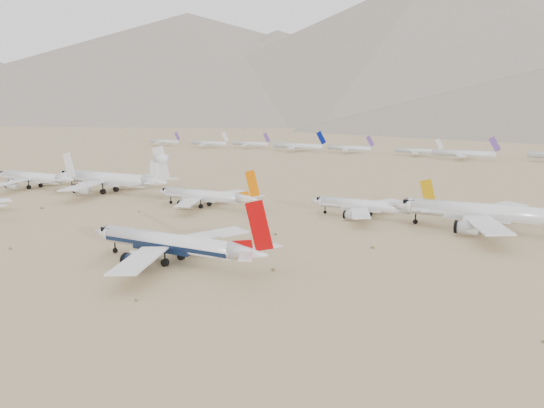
{
  "coord_description": "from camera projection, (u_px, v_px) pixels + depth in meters",
  "views": [
    {
      "loc": [
        78.82,
        -99.31,
        35.84
      ],
      "look_at": [
        2.52,
        41.38,
        7.0
      ],
      "focal_mm": 35.0,
      "sensor_mm": 36.0,
      "label": 1
    }
  ],
  "objects": [
    {
      "name": "ground",
      "position": [
        182.0,
        258.0,
        129.25
      ],
      "size": [
        7000.0,
        7000.0,
        0.0
      ],
      "primitive_type": "plane",
      "color": "#927855",
      "rests_on": "ground"
    },
    {
      "name": "row2_white_twin",
      "position": [
        35.0,
        178.0,
        240.89
      ],
      "size": [
        48.7,
        47.65,
        17.4
      ],
      "color": "silver",
      "rests_on": "ground"
    },
    {
      "name": "row2_white_trijet",
      "position": [
        112.0,
        179.0,
        226.63
      ],
      "size": [
        60.4,
        59.03,
        21.4
      ],
      "color": "silver",
      "rests_on": "ground"
    },
    {
      "name": "row2_orange_tail",
      "position": [
        206.0,
        196.0,
        194.51
      ],
      "size": [
        42.27,
        41.35,
        15.08
      ],
      "color": "silver",
      "rests_on": "ground"
    },
    {
      "name": "main_airliner",
      "position": [
        175.0,
        244.0,
        123.66
      ],
      "size": [
        48.53,
        47.4,
        17.13
      ],
      "color": "silver",
      "rests_on": "ground"
    },
    {
      "name": "distant_storage_row",
      "position": [
        440.0,
        152.0,
        393.9
      ],
      "size": [
        568.14,
        62.27,
        15.5
      ],
      "color": "silver",
      "rests_on": "ground"
    },
    {
      "name": "row2_gold_tail",
      "position": [
        369.0,
        206.0,
        175.57
      ],
      "size": [
        40.33,
        39.44,
        14.36
      ],
      "color": "silver",
      "rests_on": "ground"
    },
    {
      "name": "row2_navy_widebody",
      "position": [
        491.0,
        213.0,
        155.91
      ],
      "size": [
        55.55,
        54.32,
        19.76
      ],
      "color": "silver",
      "rests_on": "ground"
    },
    {
      "name": "desert_scrub",
      "position": [
        145.0,
        289.0,
        106.25
      ],
      "size": [
        261.14,
        129.9,
        0.63
      ],
      "color": "brown",
      "rests_on": "ground"
    }
  ]
}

